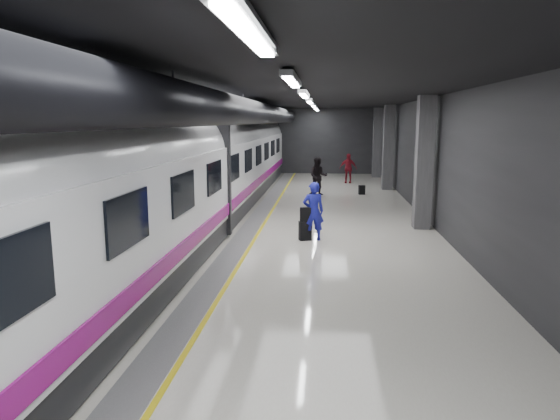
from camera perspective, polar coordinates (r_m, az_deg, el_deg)
name	(u,v)px	position (r m, az deg, el deg)	size (l,w,h in m)	color
ground	(285,238)	(15.76, 0.62, -3.27)	(40.00, 40.00, 0.00)	silver
platform_hall	(279,125)	(16.31, -0.09, 9.72)	(10.02, 40.02, 4.51)	black
train	(183,172)	(16.01, -11.06, 4.26)	(3.05, 38.00, 4.05)	black
traveler_main	(313,211)	(15.41, 3.83, -0.15)	(0.66, 0.44, 1.82)	#1D16A9
suitcase_main	(305,231)	(15.51, 2.88, -2.38)	(0.37, 0.23, 0.60)	black
shoulder_bag	(305,214)	(15.38, 2.92, -0.51)	(0.33, 0.18, 0.44)	black
traveler_far_a	(318,176)	(24.93, 4.39, 3.86)	(0.92, 0.71, 1.89)	black
traveler_far_b	(348,168)	(30.08, 7.79, 4.74)	(1.03, 0.43, 1.75)	maroon
suitcase_far	(362,190)	(25.51, 9.33, 2.29)	(0.31, 0.20, 0.46)	black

